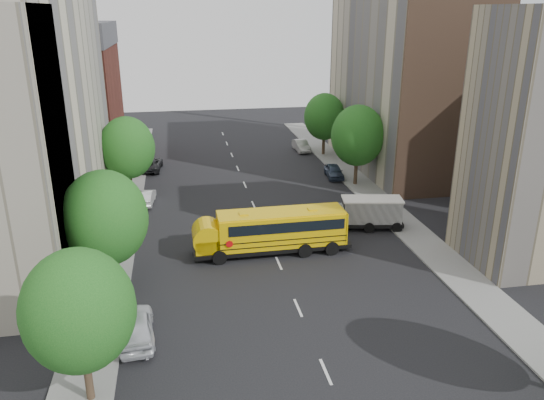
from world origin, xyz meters
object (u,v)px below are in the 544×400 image
object	(u,v)px
school_bus	(270,230)
parked_car_1	(146,197)
parked_car_2	(150,164)
street_tree_2	(127,148)
parked_car_4	(334,171)
street_tree_1	(105,218)
street_tree_5	(324,117)
street_tree_4	(358,136)
parked_car_5	(301,146)
parked_car_0	(136,326)
street_tree_0	(79,311)
safari_truck	(366,212)

from	to	relation	value
school_bus	parked_car_1	distance (m)	15.38
parked_car_1	parked_car_2	bearing A→B (deg)	-84.67
street_tree_2	school_bus	distance (m)	17.99
street_tree_2	parked_car_4	size ratio (longest dim) A/B	1.93
street_tree_1	street_tree_2	size ratio (longest dim) A/B	1.03
street_tree_1	street_tree_5	size ratio (longest dim) A/B	1.05
street_tree_2	street_tree_4	size ratio (longest dim) A/B	0.95
parked_car_5	street_tree_5	bearing A→B (deg)	-49.36
parked_car_0	parked_car_5	bearing A→B (deg)	-119.43
parked_car_2	street_tree_0	bearing A→B (deg)	93.26
street_tree_5	parked_car_2	size ratio (longest dim) A/B	1.51
street_tree_1	parked_car_4	bearing A→B (deg)	45.27
street_tree_5	parked_car_2	world-z (taller)	street_tree_5
street_tree_5	parked_car_2	bearing A→B (deg)	-171.85
street_tree_4	street_tree_5	size ratio (longest dim) A/B	1.08
street_tree_5	school_bus	world-z (taller)	street_tree_5
parked_car_0	parked_car_2	world-z (taller)	parked_car_0
street_tree_5	school_bus	size ratio (longest dim) A/B	0.66
parked_car_2	parked_car_5	bearing A→B (deg)	-158.22
parked_car_0	parked_car_2	size ratio (longest dim) A/B	0.94
street_tree_2	parked_car_4	distance (m)	21.20
school_bus	safari_truck	distance (m)	9.00
street_tree_0	school_bus	world-z (taller)	street_tree_0
parked_car_0	parked_car_1	size ratio (longest dim) A/B	1.19
parked_car_4	street_tree_4	bearing A→B (deg)	-58.68
street_tree_4	parked_car_2	world-z (taller)	street_tree_4
street_tree_0	parked_car_0	size ratio (longest dim) A/B	1.58
school_bus	parked_car_4	xyz separation A→B (m)	(9.88, 16.92, -1.11)
street_tree_0	parked_car_2	xyz separation A→B (m)	(1.47, 37.06, -3.95)
safari_truck	street_tree_0	bearing A→B (deg)	-127.99
street_tree_0	parked_car_1	bearing A→B (deg)	86.92
parked_car_0	parked_car_4	bearing A→B (deg)	-129.58
street_tree_0	street_tree_5	world-z (taller)	street_tree_5
parked_car_4	parked_car_5	size ratio (longest dim) A/B	0.95
street_tree_5	parked_car_4	size ratio (longest dim) A/B	1.88
street_tree_2	parked_car_4	xyz separation A→B (m)	(20.60, 2.80, -4.15)
street_tree_0	safari_truck	xyz separation A→B (m)	(19.13, 17.03, -3.30)
parked_car_5	parked_car_0	bearing A→B (deg)	-117.26
street_tree_0	street_tree_4	world-z (taller)	street_tree_4
school_bus	parked_car_0	distance (m)	13.02
street_tree_2	parked_car_1	bearing A→B (deg)	-54.36
street_tree_2	parked_car_4	bearing A→B (deg)	7.73
street_tree_2	parked_car_2	bearing A→B (deg)	80.79
parked_car_5	street_tree_2	bearing A→B (deg)	-145.81
street_tree_5	safari_truck	xyz separation A→B (m)	(-2.87, -22.97, -3.36)
street_tree_0	parked_car_1	size ratio (longest dim) A/B	1.88
street_tree_0	street_tree_1	xyz separation A→B (m)	(0.00, 10.00, 0.31)
parked_car_0	parked_car_5	distance (m)	42.00
street_tree_0	street_tree_2	bearing A→B (deg)	90.00
street_tree_4	parked_car_4	distance (m)	5.39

